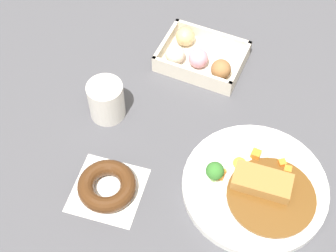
{
  "coord_description": "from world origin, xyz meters",
  "views": [
    {
      "loc": [
        0.15,
        -0.57,
        0.84
      ],
      "look_at": [
        -0.08,
        -0.04,
        0.03
      ],
      "focal_mm": 53.3,
      "sensor_mm": 36.0,
      "label": 1
    }
  ],
  "objects_px": {
    "curry_plate": "(256,186)",
    "donut_box": "(199,57)",
    "coffee_mug": "(106,100)",
    "chocolate_ring_donut": "(107,186)"
  },
  "relations": [
    {
      "from": "curry_plate",
      "to": "donut_box",
      "type": "height_order",
      "value": "curry_plate"
    },
    {
      "from": "chocolate_ring_donut",
      "to": "donut_box",
      "type": "bearing_deg",
      "value": 84.45
    },
    {
      "from": "donut_box",
      "to": "chocolate_ring_donut",
      "type": "relative_size",
      "value": 1.26
    },
    {
      "from": "curry_plate",
      "to": "donut_box",
      "type": "distance_m",
      "value": 0.34
    },
    {
      "from": "donut_box",
      "to": "coffee_mug",
      "type": "height_order",
      "value": "coffee_mug"
    },
    {
      "from": "curry_plate",
      "to": "coffee_mug",
      "type": "height_order",
      "value": "coffee_mug"
    },
    {
      "from": "curry_plate",
      "to": "coffee_mug",
      "type": "distance_m",
      "value": 0.35
    },
    {
      "from": "chocolate_ring_donut",
      "to": "coffee_mug",
      "type": "distance_m",
      "value": 0.19
    },
    {
      "from": "donut_box",
      "to": "coffee_mug",
      "type": "distance_m",
      "value": 0.24
    },
    {
      "from": "donut_box",
      "to": "curry_plate",
      "type": "bearing_deg",
      "value": -49.71
    }
  ]
}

